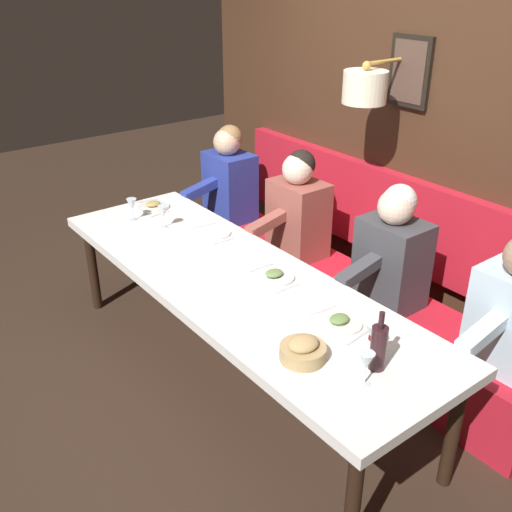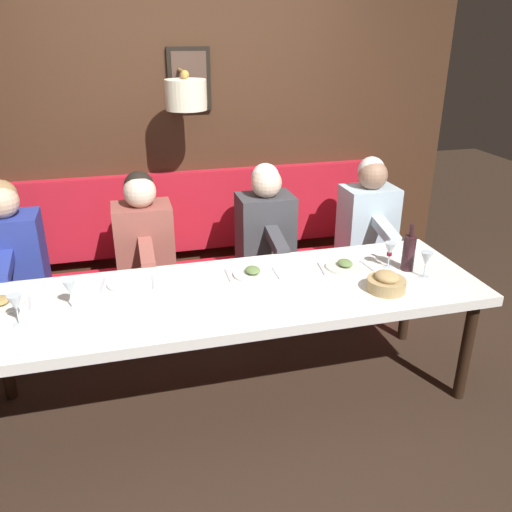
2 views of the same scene
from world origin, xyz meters
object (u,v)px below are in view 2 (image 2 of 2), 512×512
Objects in this scene: dining_table at (233,300)px; wine_glass_1 at (390,250)px; wine_glass_0 at (15,304)px; wine_glass_3 at (69,288)px; diner_nearest at (369,212)px; diner_far at (10,244)px; diner_middle at (143,232)px; wine_bottle at (409,252)px; wine_glass_2 at (426,259)px; bread_bowl at (386,283)px; diner_near at (266,221)px.

wine_glass_1 is (0.07, -1.01, 0.17)m from dining_table.
wine_glass_0 and wine_glass_3 have the same top height.
diner_far is (0.00, 2.56, 0.00)m from diner_nearest.
diner_middle is 1.77m from wine_bottle.
diner_nearest is 4.82× the size of wine_glass_1.
wine_glass_0 is 1.00× the size of wine_glass_2.
wine_glass_3 is at bearing 82.13° from bread_bowl.
wine_glass_3 is (-0.05, 1.88, 0.00)m from wine_glass_1.
diner_middle is 0.96m from wine_glass_3.
diner_middle is at bearing 90.00° from diner_nearest.
diner_near is 1.22m from wine_glass_2.
diner_near is at bearing 20.45° from bread_bowl.
diner_far is 2.45m from wine_glass_1.
wine_glass_1 and wine_glass_2 have the same top height.
bread_bowl is (-1.09, -2.15, -0.03)m from diner_far.
diner_middle is at bearing 57.93° from wine_glass_2.
diner_nearest is at bearing -67.94° from wine_glass_0.
diner_far is at bearing 70.12° from wine_bottle.
wine_glass_3 reaches higher than dining_table.
diner_middle is 1.66m from wine_glass_1.
diner_near is at bearing -56.95° from wine_glass_3.
wine_glass_2 is (-1.00, -0.71, 0.04)m from diner_near.
wine_glass_2 is at bearing -144.55° from diner_near.
diner_middle reaches higher than wine_glass_0.
wine_glass_0 is 1.00× the size of wine_glass_3.
wine_glass_1 is (0.16, -2.13, -0.00)m from wine_glass_0.
wine_bottle is (-0.02, -1.98, -0.00)m from wine_glass_3.
wine_glass_2 is at bearing -72.34° from bread_bowl.
wine_glass_0 is 2.23m from wine_bottle.
diner_near is (0.88, -0.44, 0.13)m from dining_table.
wine_glass_2 is at bearing -95.69° from dining_table.
wine_glass_0 is (-0.97, 0.68, 0.04)m from diner_middle.
diner_nearest is at bearing -17.32° from wine_glass_1.
diner_nearest is at bearing -90.00° from diner_middle.
diner_near and diner_far have the same top height.
diner_middle reaches higher than wine_bottle.
diner_near is 1.00× the size of diner_middle.
diner_middle reaches higher than wine_glass_3.
diner_nearest reaches higher than wine_glass_0.
wine_glass_1 reaches higher than bread_bowl.
dining_table is 3.66× the size of diner_near.
bread_bowl is (-0.10, 0.30, -0.07)m from wine_glass_2.
dining_table is 1.17m from wine_glass_2.
diner_near is 2.64× the size of wine_bottle.
diner_middle is 4.82× the size of wine_glass_0.
wine_glass_1 is at bearing -144.74° from diner_near.
wine_glass_2 is (-1.00, -1.59, 0.04)m from diner_middle.
wine_glass_2 reaches higher than dining_table.
dining_table is 17.66× the size of wine_glass_0.
wine_glass_2 is (-1.00, 0.11, 0.04)m from diner_nearest.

